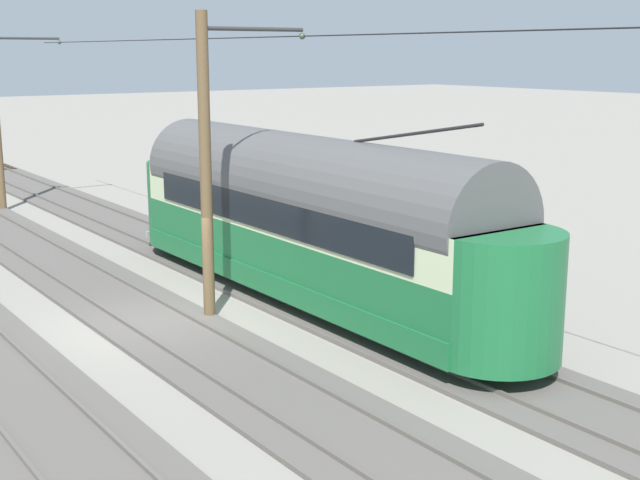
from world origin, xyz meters
name	(u,v)px	position (x,y,z in m)	size (l,w,h in m)	color
ground_plane	(155,324)	(0.00, 0.00, 0.00)	(220.00, 220.00, 0.00)	gray
track_streetcar_siding	(289,292)	(-4.02, -0.31, 0.05)	(2.80, 80.00, 0.18)	#56514C
track_adjacent_siding	(150,318)	(0.00, -0.31, 0.05)	(2.80, 80.00, 0.18)	#56514C
vintage_streetcar	(306,216)	(-4.02, 0.50, 2.25)	(2.65, 15.77, 4.82)	#196033
catenary_pole_mid_near	(209,162)	(-1.36, 0.35, 3.79)	(2.96, 0.28, 7.25)	brown
overhead_wire_run	(283,36)	(-3.96, -0.41, 6.70)	(2.76, 39.55, 0.18)	black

